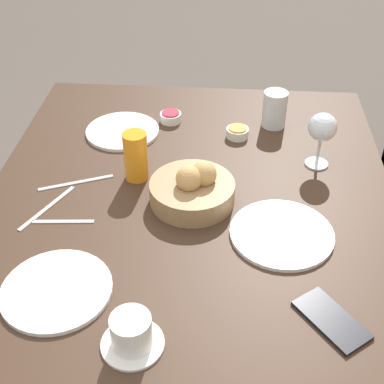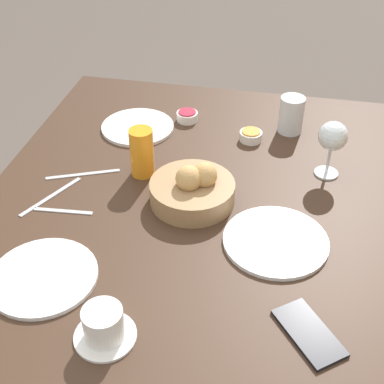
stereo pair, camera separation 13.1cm
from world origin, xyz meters
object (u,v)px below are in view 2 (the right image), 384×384
at_px(plate_far_center, 275,241).
at_px(cell_phone, 309,333).
at_px(bread_basket, 193,190).
at_px(spoon_coffee, 63,211).
at_px(jam_bowl_honey, 251,136).
at_px(knife_silver, 83,174).
at_px(plate_near_right, 43,277).
at_px(water_tumbler, 291,115).
at_px(plate_near_left, 138,127).
at_px(wine_glass, 333,138).
at_px(jam_bowl_berry, 187,116).
at_px(juice_glass, 142,152).
at_px(coffee_cup, 104,326).
at_px(fork_silver, 51,196).

xyz_separation_m(plate_far_center, cell_phone, (0.24, 0.08, -0.00)).
height_order(bread_basket, spoon_coffee, bread_basket).
distance_m(jam_bowl_honey, knife_silver, 0.49).
distance_m(bread_basket, cell_phone, 0.46).
height_order(jam_bowl_honey, cell_phone, jam_bowl_honey).
relative_size(plate_far_center, jam_bowl_honey, 3.66).
xyz_separation_m(plate_near_right, water_tumbler, (-0.71, 0.47, 0.05)).
bearing_deg(water_tumbler, plate_near_left, -80.33).
distance_m(wine_glass, jam_bowl_honey, 0.27).
relative_size(plate_near_left, plate_near_right, 0.95).
bearing_deg(plate_near_left, cell_phone, 38.44).
xyz_separation_m(plate_near_left, jam_bowl_berry, (-0.08, 0.14, 0.01)).
distance_m(bread_basket, spoon_coffee, 0.32).
height_order(juice_glass, jam_bowl_berry, juice_glass).
distance_m(jam_bowl_berry, spoon_coffee, 0.53).
bearing_deg(plate_far_center, cell_phone, 18.62).
height_order(spoon_coffee, cell_phone, cell_phone).
relative_size(wine_glass, jam_bowl_honey, 2.38).
height_order(plate_near_left, juice_glass, juice_glass).
height_order(coffee_cup, spoon_coffee, coffee_cup).
relative_size(plate_far_center, water_tumbler, 2.17).
bearing_deg(plate_far_center, juice_glass, -118.77).
bearing_deg(fork_silver, juice_glass, 125.94).
bearing_deg(wine_glass, plate_near_right, -49.03).
xyz_separation_m(plate_near_right, fork_silver, (-0.26, -0.10, -0.00)).
relative_size(jam_bowl_honey, cell_phone, 0.40).
xyz_separation_m(juice_glass, jam_bowl_honey, (-0.22, 0.26, -0.05)).
bearing_deg(wine_glass, coffee_cup, -33.05).
relative_size(plate_near_left, coffee_cup, 1.82).
xyz_separation_m(water_tumbler, jam_bowl_berry, (-0.00, -0.31, -0.04)).
height_order(plate_near_left, jam_bowl_berry, jam_bowl_berry).
bearing_deg(jam_bowl_berry, bread_basket, 13.90).
distance_m(bread_basket, water_tumbler, 0.45).
distance_m(plate_near_left, plate_near_right, 0.63).
bearing_deg(jam_bowl_berry, plate_near_left, -60.37).
bearing_deg(plate_near_left, coffee_cup, 11.58).
distance_m(plate_near_right, coffee_cup, 0.21).
bearing_deg(plate_near_left, spoon_coffee, -9.34).
height_order(coffee_cup, fork_silver, coffee_cup).
bearing_deg(water_tumbler, wine_glass, 28.28).
distance_m(water_tumbler, jam_bowl_honey, 0.14).
height_order(wine_glass, spoon_coffee, wine_glass).
distance_m(plate_near_left, wine_glass, 0.58).
height_order(plate_far_center, cell_phone, plate_far_center).
xyz_separation_m(plate_near_right, jam_bowl_honey, (-0.63, 0.37, 0.01)).
bearing_deg(bread_basket, water_tumbler, 150.99).
height_order(jam_bowl_berry, spoon_coffee, jam_bowl_berry).
bearing_deg(juice_glass, jam_bowl_berry, 169.21).
relative_size(bread_basket, plate_near_right, 0.92).
xyz_separation_m(fork_silver, cell_phone, (0.30, 0.65, 0.00)).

